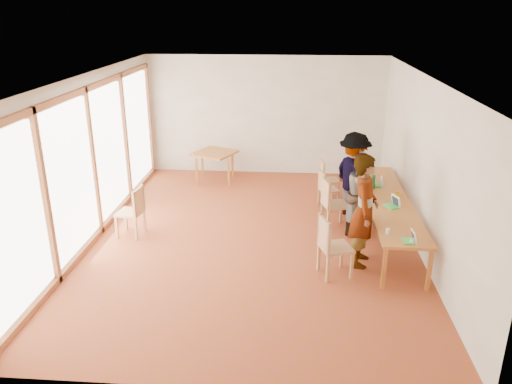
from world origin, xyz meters
TOP-DOWN VIEW (x-y plane):
  - ground at (0.00, 0.00)m, footprint 8.00×8.00m
  - wall_back at (0.00, 4.00)m, footprint 6.00×0.10m
  - wall_front at (0.00, -4.00)m, footprint 6.00×0.10m
  - wall_right at (3.00, 0.00)m, footprint 0.10×8.00m
  - window_wall at (-2.96, 0.00)m, footprint 0.10×8.00m
  - ceiling at (0.00, 0.00)m, footprint 6.00×8.00m
  - communal_table at (2.50, 0.29)m, footprint 0.80×4.00m
  - side_table at (-1.20, 3.20)m, footprint 0.90×0.90m
  - chair_near at (1.34, -1.29)m, footprint 0.60×0.60m
  - chair_mid at (1.47, 0.58)m, footprint 0.57×0.57m
  - chair_far at (1.44, 1.70)m, footprint 0.47×0.47m
  - chair_empty at (1.48, 2.24)m, footprint 0.46×0.46m
  - chair_spare at (-2.22, -0.06)m, footprint 0.50×0.50m
  - person_near at (1.91, -0.83)m, footprint 0.57×0.77m
  - person_mid at (2.04, 0.41)m, footprint 0.85×0.94m
  - person_far at (1.97, 1.24)m, footprint 1.07×1.31m
  - laptop_near at (2.54, -1.51)m, footprint 0.20×0.23m
  - laptop_mid at (2.54, -0.09)m, footprint 0.30×0.31m
  - laptop_far at (2.46, 1.00)m, footprint 0.25×0.27m
  - yellow_mug at (2.69, 0.37)m, footprint 0.14×0.14m
  - green_bottle at (2.31, 0.83)m, footprint 0.07×0.07m
  - clear_glass at (2.24, -1.26)m, footprint 0.07×0.07m
  - condiment_cup at (2.56, -1.54)m, footprint 0.08×0.08m
  - pink_phone at (2.23, 0.48)m, footprint 0.05×0.10m
  - black_pouch at (2.27, 0.98)m, footprint 0.16×0.26m

SIDE VIEW (x-z plane):
  - ground at x=0.00m, z-range 0.00..0.00m
  - chair_far at x=1.44m, z-range 0.28..0.70m
  - chair_empty at x=1.48m, z-range 0.30..0.76m
  - chair_spare at x=-2.22m, z-range 0.33..0.85m
  - chair_mid at x=1.47m, z-range 0.35..0.88m
  - chair_near at x=1.34m, z-range 0.35..0.89m
  - side_table at x=-1.20m, z-range 0.29..1.04m
  - communal_table at x=2.50m, z-range 0.33..1.08m
  - pink_phone at x=2.23m, z-range 0.75..0.76m
  - condiment_cup at x=2.56m, z-range 0.75..0.81m
  - person_mid at x=2.04m, z-range 0.00..1.59m
  - clear_glass at x=2.24m, z-range 0.75..0.84m
  - black_pouch at x=2.27m, z-range 0.75..0.84m
  - yellow_mug at x=2.69m, z-range 0.75..0.84m
  - laptop_near at x=2.54m, z-range 0.71..0.89m
  - laptop_far at x=2.46m, z-range 0.71..0.90m
  - laptop_mid at x=2.54m, z-range 0.70..0.91m
  - person_far at x=1.97m, z-range 0.00..1.77m
  - green_bottle at x=2.31m, z-range 0.75..1.03m
  - person_near at x=1.91m, z-range 0.00..1.92m
  - wall_back at x=0.00m, z-range 0.00..3.00m
  - wall_front at x=0.00m, z-range 0.00..3.00m
  - wall_right at x=3.00m, z-range 0.00..3.00m
  - window_wall at x=-2.96m, z-range 0.00..3.00m
  - ceiling at x=0.00m, z-range 3.00..3.04m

